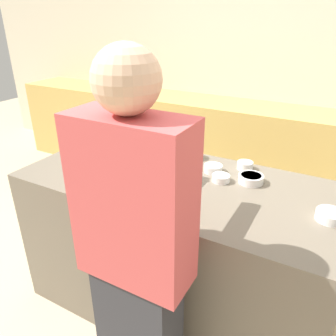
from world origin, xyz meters
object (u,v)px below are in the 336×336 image
Objects in this scene: person at (137,261)px; candy_bowl_near_tray_left at (213,168)px; gingerbread_house at (155,162)px; candy_bowl_far_right at (176,151)px; candy_bowl_beside_tree at (251,178)px; candy_bowl_front_corner at (195,154)px; decorative_tree at (109,135)px; candy_bowl_behind_tray at (245,165)px; candy_bowl_center_rear at (221,178)px; candy_bowl_near_tray_right at (330,215)px; baking_tray at (156,179)px.

candy_bowl_near_tray_left is at bearing 90.24° from person.
gingerbread_house is 0.38m from candy_bowl_far_right.
candy_bowl_beside_tree is (0.48, 0.22, -0.08)m from gingerbread_house.
candy_bowl_beside_tree is 1.26× the size of candy_bowl_front_corner.
decorative_tree is 3.33× the size of candy_bowl_behind_tray.
person is (-0.15, -0.94, -0.07)m from candy_bowl_behind_tray.
candy_bowl_far_right is at bearing 100.36° from gingerbread_house.
candy_bowl_behind_tray is at bearing -1.27° from candy_bowl_front_corner.
candy_bowl_center_rear is 0.72× the size of candy_bowl_beside_tree.
candy_bowl_near_tray_left is (-0.08, 0.09, 0.00)m from candy_bowl_center_rear.
gingerbread_house reaches higher than candy_bowl_front_corner.
candy_bowl_beside_tree is at bearing -15.29° from candy_bowl_far_right.
candy_bowl_near_tray_right is (0.83, -0.35, -0.00)m from candy_bowl_front_corner.
candy_bowl_near_tray_right is 1.16× the size of candy_bowl_near_tray_left.
candy_bowl_front_corner is (0.07, 0.38, 0.02)m from baking_tray.
gingerbread_house reaches higher than candy_bowl_center_rear.
baking_tray is at bearing -177.99° from candy_bowl_near_tray_right.
decorative_tree is 0.90m from candy_bowl_beside_tree.
person reaches higher than candy_bowl_near_tray_left.
gingerbread_house is at bearing -155.07° from candy_bowl_center_rear.
candy_bowl_behind_tray is at bearing 72.04° from candy_bowl_center_rear.
baking_tray is at bearing -155.07° from candy_bowl_center_rear.
candy_bowl_near_tray_left is at bearing -21.63° from candy_bowl_far_right.
gingerbread_house is 0.83× the size of decorative_tree.
candy_bowl_center_rear is 0.16m from candy_bowl_beside_tree.
baking_tray is 3.96× the size of candy_bowl_front_corner.
candy_bowl_center_rear is at bearing -156.28° from candy_bowl_beside_tree.
candy_bowl_near_tray_right reaches higher than baking_tray.
candy_bowl_front_corner is at bearing 143.07° from candy_bowl_near_tray_left.
candy_bowl_near_tray_right is at bearing -4.12° from decorative_tree.
candy_bowl_near_tray_left is (0.25, 0.24, -0.08)m from gingerbread_house.
candy_bowl_far_right is 0.47m from candy_bowl_behind_tray.
candy_bowl_behind_tray is at bearing 42.89° from baking_tray.
person is (0.32, -0.94, -0.08)m from candy_bowl_far_right.
candy_bowl_far_right is 0.95× the size of candy_bowl_near_tray_right.
gingerbread_house is 2.17× the size of candy_bowl_far_right.
gingerbread_house is 0.64m from person.
decorative_tree reaches higher than candy_bowl_front_corner.
person is at bearing -66.32° from gingerbread_house.
candy_bowl_behind_tray is 0.20m from candy_bowl_near_tray_left.
candy_bowl_behind_tray is 0.86× the size of candy_bowl_near_tray_left.
gingerbread_house is 0.43m from decorative_tree.
decorative_tree is at bearing 133.51° from person.
person is (-0.64, -0.60, -0.07)m from candy_bowl_near_tray_right.
decorative_tree is at bearing 175.88° from candy_bowl_near_tray_right.
decorative_tree is at bearing -173.98° from candy_bowl_beside_tree.
baking_tray is at bearing -135.47° from candy_bowl_near_tray_left.
baking_tray is 0.38m from candy_bowl_far_right.
candy_bowl_behind_tray is at bearing 145.39° from candy_bowl_near_tray_right.
person is at bearing -71.31° from candy_bowl_far_right.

